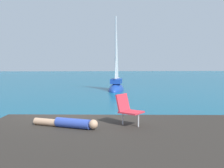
{
  "coord_description": "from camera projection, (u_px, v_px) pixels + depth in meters",
  "views": [
    {
      "loc": [
        0.7,
        -8.8,
        2.33
      ],
      "look_at": [
        2.18,
        11.06,
        0.82
      ],
      "focal_mm": 41.66,
      "sensor_mm": 36.0,
      "label": 1
    }
  ],
  "objects": [
    {
      "name": "boulder_seaward",
      "position": [
        163.0,
        139.0,
        8.13
      ],
      "size": [
        1.3,
        1.26,
        0.78
      ],
      "primitive_type": "cube",
      "rotation": [
        -0.18,
        -0.12,
        0.96
      ],
      "color": "#2B2924",
      "rests_on": "ground"
    },
    {
      "name": "boulder_inland",
      "position": [
        146.0,
        139.0,
        8.15
      ],
      "size": [
        0.91,
        0.91,
        0.56
      ],
      "primitive_type": "cube",
      "rotation": [
        0.18,
        -0.09,
        2.03
      ],
      "color": "#2B251E",
      "rests_on": "ground"
    },
    {
      "name": "beach_chair",
      "position": [
        127.0,
        108.0,
        6.66
      ],
      "size": [
        0.76,
        0.75,
        0.8
      ],
      "rotation": [
        0.0,
        0.0,
        5.58
      ],
      "color": "#E03342",
      "rests_on": "shore_ledge"
    },
    {
      "name": "ground_plane",
      "position": [
        72.0,
        133.0,
        8.87
      ],
      "size": [
        160.0,
        160.0,
        0.0
      ],
      "primitive_type": "plane",
      "color": "#0F5675"
    },
    {
      "name": "shore_ledge",
      "position": [
        119.0,
        150.0,
        5.9
      ],
      "size": [
        7.22,
        5.01,
        0.77
      ],
      "primitive_type": "cube",
      "rotation": [
        0.0,
        0.0,
        -0.09
      ],
      "color": "#2D2823",
      "rests_on": "ground"
    },
    {
      "name": "person_sunbather",
      "position": [
        68.0,
        123.0,
        6.42
      ],
      "size": [
        1.65,
        0.87,
        0.25
      ],
      "rotation": [
        0.0,
        0.0,
        2.72
      ],
      "color": "#334CB2",
      "rests_on": "shore_ledge"
    },
    {
      "name": "sailboat_near",
      "position": [
        116.0,
        86.0,
        23.02
      ],
      "size": [
        2.04,
        3.89,
        7.07
      ],
      "rotation": [
        0.0,
        0.0,
        4.5
      ],
      "color": "#193D99",
      "rests_on": "ground"
    }
  ]
}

